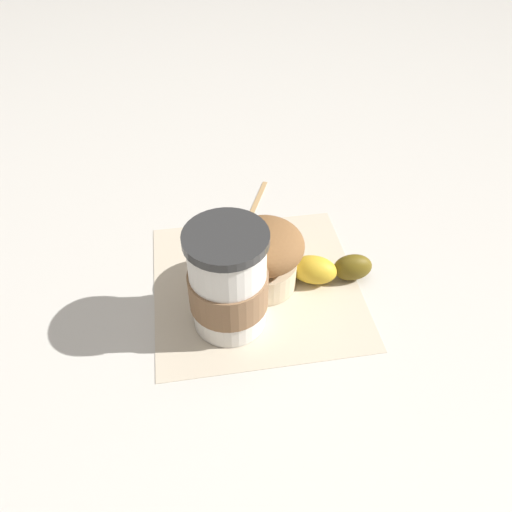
% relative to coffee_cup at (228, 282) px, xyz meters
% --- Properties ---
extents(ground_plane, '(3.00, 3.00, 0.00)m').
position_rel_coffee_cup_xyz_m(ground_plane, '(0.05, -0.03, -0.06)').
color(ground_plane, beige).
extents(paper_napkin, '(0.27, 0.27, 0.00)m').
position_rel_coffee_cup_xyz_m(paper_napkin, '(0.05, -0.03, -0.06)').
color(paper_napkin, beige).
rests_on(paper_napkin, ground_plane).
extents(coffee_cup, '(0.09, 0.09, 0.13)m').
position_rel_coffee_cup_xyz_m(coffee_cup, '(0.00, 0.00, 0.00)').
color(coffee_cup, silver).
rests_on(coffee_cup, paper_napkin).
extents(muffin, '(0.09, 0.09, 0.09)m').
position_rel_coffee_cup_xyz_m(muffin, '(0.06, -0.04, -0.01)').
color(muffin, beige).
rests_on(muffin, paper_napkin).
extents(banana, '(0.10, 0.18, 0.04)m').
position_rel_coffee_cup_xyz_m(banana, '(0.07, -0.08, -0.04)').
color(banana, gold).
rests_on(banana, paper_napkin).
extents(wooden_stirrer, '(0.11, 0.04, 0.00)m').
position_rel_coffee_cup_xyz_m(wooden_stirrer, '(0.22, -0.05, -0.06)').
color(wooden_stirrer, tan).
rests_on(wooden_stirrer, ground_plane).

